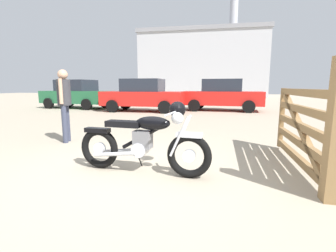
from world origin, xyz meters
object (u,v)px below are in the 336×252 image
object	(u,v)px
vintage_motorcycle	(146,140)
red_hatchback_near	(77,94)
timber_gate	(307,127)
white_estate_far	(222,95)
silver_sedan_mid	(143,95)
bystander	(64,98)

from	to	relation	value
vintage_motorcycle	red_hatchback_near	world-z (taller)	red_hatchback_near
timber_gate	white_estate_far	xyz separation A→B (m)	(-1.17, 9.56, 0.13)
timber_gate	silver_sedan_mid	bearing A→B (deg)	31.81
timber_gate	silver_sedan_mid	distance (m)	9.80
bystander	silver_sedan_mid	distance (m)	7.24
silver_sedan_mid	red_hatchback_near	distance (m)	4.57
vintage_motorcycle	bystander	distance (m)	2.93
white_estate_far	red_hatchback_near	world-z (taller)	same
bystander	white_estate_far	size ratio (longest dim) A/B	0.39
white_estate_far	red_hatchback_near	bearing A→B (deg)	-174.12
vintage_motorcycle	red_hatchback_near	distance (m)	12.21
timber_gate	silver_sedan_mid	xyz separation A→B (m)	(-5.19, 8.32, 0.13)
bystander	silver_sedan_mid	bearing A→B (deg)	77.24
red_hatchback_near	timber_gate	bearing A→B (deg)	-36.19
bystander	white_estate_far	bearing A→B (deg)	50.76
bystander	red_hatchback_near	bearing A→B (deg)	104.62
vintage_motorcycle	white_estate_far	xyz separation A→B (m)	(1.14, 10.02, 0.34)
timber_gate	silver_sedan_mid	world-z (taller)	silver_sedan_mid
vintage_motorcycle	bystander	world-z (taller)	bystander
white_estate_far	silver_sedan_mid	distance (m)	4.21
silver_sedan_mid	red_hatchback_near	xyz separation A→B (m)	(-4.47, 0.97, 0.00)
red_hatchback_near	white_estate_far	bearing A→B (deg)	9.56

